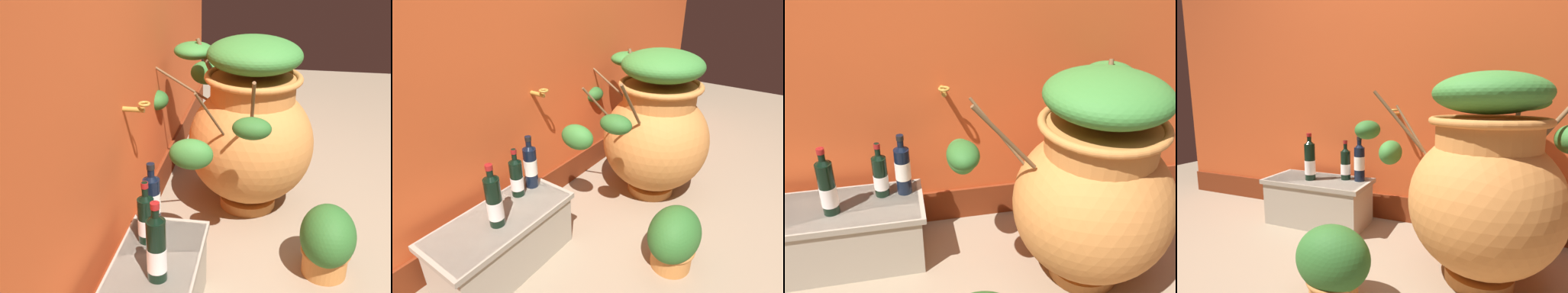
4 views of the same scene
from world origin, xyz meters
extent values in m
cube|color=maroon|center=(0.00, 1.10, 0.09)|extent=(4.40, 0.02, 0.19)
cylinder|color=#B28433|center=(-0.13, 1.05, 0.79)|extent=(0.02, 0.10, 0.02)
torus|color=#B28433|center=(-0.13, 1.00, 0.82)|extent=(0.06, 0.06, 0.01)
cylinder|color=#CC7F3D|center=(0.46, 0.55, 0.03)|extent=(0.33, 0.33, 0.06)
ellipsoid|color=#CC7F3D|center=(0.46, 0.55, 0.41)|extent=(0.71, 0.71, 0.70)
cylinder|color=#CC7F3D|center=(0.46, 0.55, 0.72)|extent=(0.47, 0.47, 0.14)
torus|color=#CC7F3D|center=(0.46, 0.55, 0.79)|extent=(0.54, 0.54, 0.04)
cylinder|color=brown|center=(0.08, 0.72, 0.70)|extent=(0.25, 0.13, 0.32)
ellipsoid|color=#387A33|center=(-0.08, 0.80, 0.57)|extent=(0.14, 0.21, 0.15)
cylinder|color=brown|center=(0.76, 0.78, 0.76)|extent=(0.21, 0.20, 0.22)
ellipsoid|color=#387A33|center=(0.86, 0.86, 0.69)|extent=(0.15, 0.20, 0.15)
cylinder|color=brown|center=(0.50, 0.95, 0.72)|extent=(0.04, 0.33, 0.20)
ellipsoid|color=#2D6628|center=(0.52, 1.10, 0.61)|extent=(0.17, 0.14, 0.11)
cylinder|color=brown|center=(0.62, 0.84, 0.85)|extent=(0.07, 0.11, 0.21)
ellipsoid|color=#387A33|center=(0.65, 0.91, 0.88)|extent=(0.23, 0.23, 0.10)
cylinder|color=brown|center=(0.05, 0.53, 0.78)|extent=(0.27, 0.03, 0.31)
ellipsoid|color=#2D6628|center=(-0.12, 0.52, 0.73)|extent=(0.13, 0.18, 0.10)
ellipsoid|color=#387A33|center=(0.46, 0.55, 0.92)|extent=(0.51, 0.51, 0.19)
cube|color=#B2A893|center=(-0.65, 0.85, 0.16)|extent=(0.71, 0.33, 0.33)
cube|color=#A09785|center=(-0.65, 0.85, 0.31)|extent=(0.76, 0.35, 0.03)
cylinder|color=black|center=(-0.69, 0.82, 0.46)|extent=(0.07, 0.07, 0.26)
cone|color=black|center=(-0.69, 0.82, 0.60)|extent=(0.07, 0.07, 0.04)
cylinder|color=black|center=(-0.69, 0.82, 0.62)|extent=(0.03, 0.03, 0.08)
cylinder|color=maroon|center=(-0.69, 0.82, 0.65)|extent=(0.03, 0.03, 0.02)
cylinder|color=silver|center=(-0.69, 0.82, 0.42)|extent=(0.08, 0.08, 0.10)
cylinder|color=black|center=(-0.35, 0.92, 0.45)|extent=(0.07, 0.07, 0.24)
cone|color=black|center=(-0.35, 0.92, 0.58)|extent=(0.07, 0.07, 0.04)
cylinder|color=black|center=(-0.35, 0.92, 0.60)|extent=(0.03, 0.03, 0.08)
cylinder|color=black|center=(-0.35, 0.92, 0.63)|extent=(0.04, 0.04, 0.02)
cylinder|color=white|center=(-0.35, 0.92, 0.45)|extent=(0.08, 0.08, 0.09)
cylinder|color=black|center=(-0.46, 0.92, 0.43)|extent=(0.07, 0.07, 0.20)
cone|color=black|center=(-0.46, 0.92, 0.54)|extent=(0.07, 0.07, 0.04)
cylinder|color=black|center=(-0.46, 0.92, 0.57)|extent=(0.03, 0.03, 0.08)
cylinder|color=maroon|center=(-0.46, 0.92, 0.60)|extent=(0.03, 0.03, 0.02)
cylinder|color=silver|center=(-0.46, 0.92, 0.40)|extent=(0.07, 0.07, 0.07)
camera|label=1|loc=(-2.17, 0.43, 1.58)|focal=46.11mm
camera|label=2|loc=(-1.43, -0.26, 1.39)|focal=29.93mm
camera|label=3|loc=(-0.34, -0.90, 1.54)|focal=39.90mm
camera|label=4|loc=(0.46, -0.87, 0.88)|focal=26.49mm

